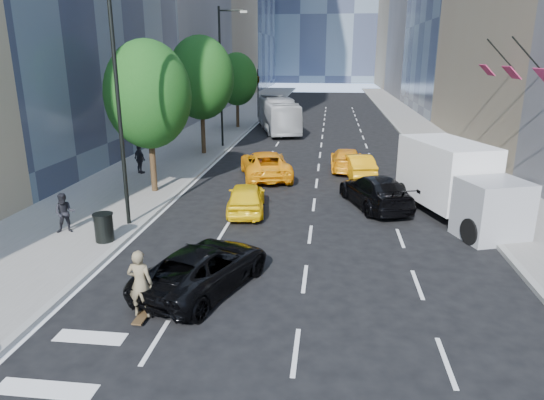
# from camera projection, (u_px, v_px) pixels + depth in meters

# --- Properties ---
(ground) EXTENTS (160.00, 160.00, 0.00)m
(ground) POSITION_uv_depth(u_px,v_px,m) (274.00, 277.00, 15.56)
(ground) COLOR black
(ground) RESTS_ON ground
(sidewalk_left) EXTENTS (6.00, 120.00, 0.15)m
(sidewalk_left) POSITION_uv_depth(u_px,v_px,m) (215.00, 130.00, 45.09)
(sidewalk_left) COLOR slate
(sidewalk_left) RESTS_ON ground
(sidewalk_right) EXTENTS (4.00, 120.00, 0.15)m
(sidewalk_right) POSITION_uv_depth(u_px,v_px,m) (425.00, 134.00, 42.92)
(sidewalk_right) COLOR slate
(sidewalk_right) RESTS_ON ground
(lamp_near) EXTENTS (2.13, 0.22, 10.00)m
(lamp_near) POSITION_uv_depth(u_px,v_px,m) (121.00, 83.00, 18.41)
(lamp_near) COLOR black
(lamp_near) RESTS_ON sidewalk_left
(lamp_far) EXTENTS (2.13, 0.22, 10.00)m
(lamp_far) POSITION_uv_depth(u_px,v_px,m) (223.00, 69.00, 35.52)
(lamp_far) COLOR black
(lamp_far) RESTS_ON sidewalk_left
(tree_near) EXTENTS (4.20, 4.20, 7.46)m
(tree_near) POSITION_uv_depth(u_px,v_px,m) (148.00, 95.00, 23.50)
(tree_near) COLOR black
(tree_near) RESTS_ON sidewalk_left
(tree_mid) EXTENTS (4.50, 4.50, 7.99)m
(tree_mid) POSITION_uv_depth(u_px,v_px,m) (201.00, 78.00, 32.91)
(tree_mid) COLOR black
(tree_mid) RESTS_ON sidewalk_left
(tree_far) EXTENTS (3.90, 3.90, 6.92)m
(tree_far) POSITION_uv_depth(u_px,v_px,m) (237.00, 79.00, 45.47)
(tree_far) COLOR black
(tree_far) RESTS_ON sidewalk_left
(traffic_signal) EXTENTS (2.48, 0.53, 5.20)m
(traffic_signal) POSITION_uv_depth(u_px,v_px,m) (258.00, 79.00, 53.10)
(traffic_signal) COLOR black
(traffic_signal) RESTS_ON sidewalk_left
(facade_flags) EXTENTS (1.85, 13.30, 2.05)m
(facade_flags) POSITION_uv_depth(u_px,v_px,m) (531.00, 70.00, 22.07)
(facade_flags) COLOR black
(facade_flags) RESTS_ON ground
(skateboarder) EXTENTS (0.69, 0.46, 1.87)m
(skateboarder) POSITION_uv_depth(u_px,v_px,m) (141.00, 288.00, 12.80)
(skateboarder) COLOR brown
(skateboarder) RESTS_ON ground
(black_sedan_lincoln) EXTENTS (3.87, 5.41, 1.37)m
(black_sedan_lincoln) POSITION_uv_depth(u_px,v_px,m) (204.00, 267.00, 14.64)
(black_sedan_lincoln) COLOR black
(black_sedan_lincoln) RESTS_ON ground
(black_sedan_mercedes) EXTENTS (3.60, 5.59, 1.51)m
(black_sedan_mercedes) POSITION_uv_depth(u_px,v_px,m) (375.00, 191.00, 22.51)
(black_sedan_mercedes) COLOR black
(black_sedan_mercedes) RESTS_ON ground
(taxi_a) EXTENTS (2.09, 4.21, 1.38)m
(taxi_a) POSITION_uv_depth(u_px,v_px,m) (246.00, 198.00, 21.77)
(taxi_a) COLOR yellow
(taxi_a) RESTS_ON ground
(taxi_b) EXTENTS (2.15, 4.22, 1.33)m
(taxi_b) POSITION_uv_depth(u_px,v_px,m) (357.00, 165.00, 28.31)
(taxi_b) COLOR orange
(taxi_b) RESTS_ON ground
(taxi_c) EXTENTS (3.84, 6.00, 1.54)m
(taxi_c) POSITION_uv_depth(u_px,v_px,m) (265.00, 165.00, 27.93)
(taxi_c) COLOR #FF9F0D
(taxi_c) RESTS_ON ground
(taxi_d) EXTENTS (1.91, 4.61, 1.33)m
(taxi_d) POSITION_uv_depth(u_px,v_px,m) (346.00, 159.00, 29.80)
(taxi_d) COLOR #FF9F0D
(taxi_d) RESTS_ON ground
(city_bus) EXTENTS (5.20, 11.33, 3.07)m
(city_bus) POSITION_uv_depth(u_px,v_px,m) (278.00, 114.00, 44.86)
(city_bus) COLOR #B1B4B8
(city_bus) RESTS_ON ground
(box_truck) EXTENTS (4.45, 7.12, 3.21)m
(box_truck) POSITION_uv_depth(u_px,v_px,m) (456.00, 182.00, 20.74)
(box_truck) COLOR silver
(box_truck) RESTS_ON ground
(pedestrian_a) EXTENTS (0.93, 0.83, 1.59)m
(pedestrian_a) POSITION_uv_depth(u_px,v_px,m) (65.00, 213.00, 18.83)
(pedestrian_a) COLOR black
(pedestrian_a) RESTS_ON sidewalk_left
(pedestrian_b) EXTENTS (1.05, 0.93, 1.71)m
(pedestrian_b) POSITION_uv_depth(u_px,v_px,m) (140.00, 159.00, 28.26)
(pedestrian_b) COLOR black
(pedestrian_b) RESTS_ON sidewalk_left
(trash_can) EXTENTS (0.68, 0.68, 1.03)m
(trash_can) POSITION_uv_depth(u_px,v_px,m) (104.00, 228.00, 18.02)
(trash_can) COLOR black
(trash_can) RESTS_ON sidewalk_left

